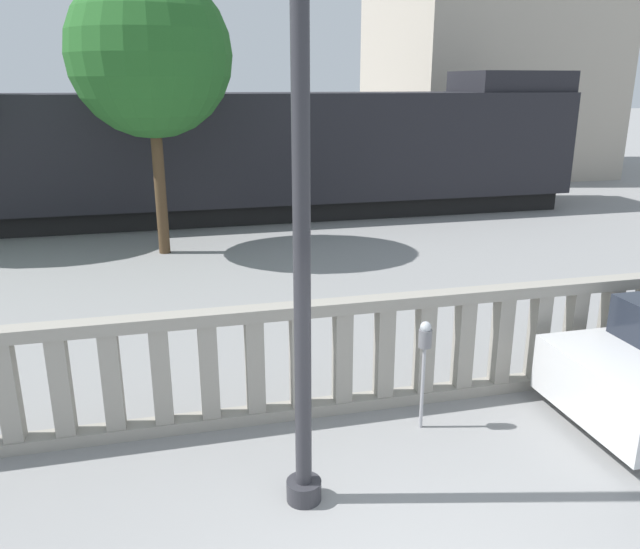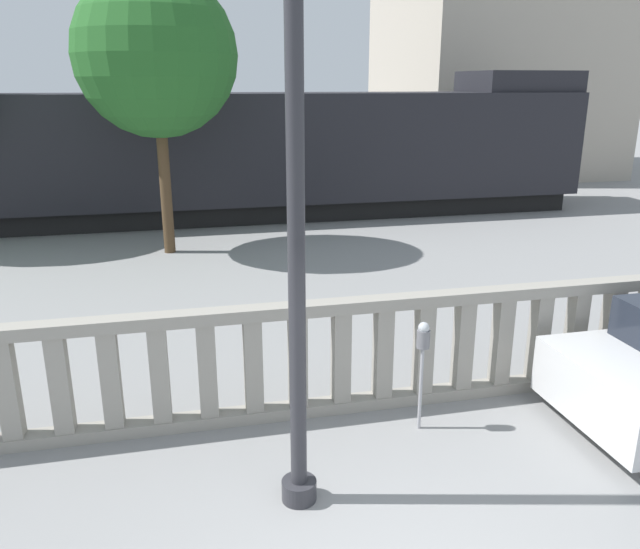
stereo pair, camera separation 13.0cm
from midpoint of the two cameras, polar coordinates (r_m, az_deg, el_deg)
balustrade at (r=7.27m, az=0.47°, el=-7.70°), size 16.44×0.24×1.39m
lamppost at (r=5.00m, az=-1.53°, el=11.77°), size 0.42×0.42×5.38m
parking_meter at (r=6.92m, az=9.92°, el=-6.50°), size 0.15×0.15×1.29m
train_near at (r=17.93m, az=-16.62°, el=10.29°), size 26.15×2.79×4.08m
tree_right at (r=14.33m, az=-14.52°, el=18.83°), size 3.46×3.46×6.04m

